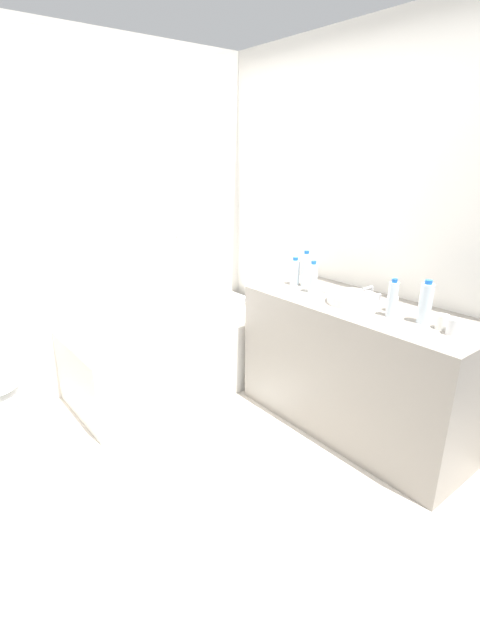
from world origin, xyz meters
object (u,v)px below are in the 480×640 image
at_px(drinking_glass_1, 453,326).
at_px(water_bottle_2, 306,270).
at_px(bathtub, 180,351).
at_px(water_bottle_0, 313,278).
at_px(water_bottle_3, 392,299).
at_px(water_bottle_4, 426,303).
at_px(soap_dish, 330,291).
at_px(sink_basin, 352,299).
at_px(sink_faucet, 370,292).
at_px(drinking_glass_2, 392,304).
at_px(water_bottle_1, 295,272).
at_px(drinking_glass_0, 442,322).
at_px(bath_mat, 222,421).

bearing_deg(drinking_glass_1, water_bottle_2, 86.10).
distance_m(bathtub, water_bottle_0, 1.24).
xyz_separation_m(water_bottle_2, water_bottle_3, (-0.08, -0.75, -0.02)).
relative_size(bathtub, water_bottle_3, 7.49).
xyz_separation_m(water_bottle_4, soap_dish, (0.04, 0.71, -0.10)).
distance_m(sink_basin, water_bottle_3, 0.31).
height_order(water_bottle_0, water_bottle_2, water_bottle_2).
xyz_separation_m(sink_faucet, soap_dish, (-0.12, 0.23, -0.02)).
distance_m(water_bottle_3, drinking_glass_2, 0.12).
height_order(water_bottle_1, soap_dish, water_bottle_1).
height_order(water_bottle_2, drinking_glass_0, water_bottle_2).
distance_m(bathtub, drinking_glass_0, 1.96).
bearing_deg(drinking_glass_0, soap_dish, 86.32).
relative_size(water_bottle_0, water_bottle_4, 0.89).
distance_m(drinking_glass_1, bath_mat, 1.63).
distance_m(sink_faucet, water_bottle_4, 0.51).
bearing_deg(water_bottle_3, water_bottle_1, 86.46).
height_order(water_bottle_4, drinking_glass_1, water_bottle_4).
xyz_separation_m(water_bottle_1, drinking_glass_1, (-0.05, -1.19, -0.05)).
bearing_deg(soap_dish, water_bottle_1, 97.75).
distance_m(water_bottle_0, water_bottle_4, 0.79).
height_order(drinking_glass_2, soap_dish, drinking_glass_2).
xyz_separation_m(bathtub, water_bottle_3, (0.56, -1.47, 0.69)).
relative_size(drinking_glass_0, soap_dish, 0.88).
xyz_separation_m(water_bottle_1, bath_mat, (-0.68, -0.01, -0.97)).
distance_m(sink_basin, water_bottle_4, 0.48).
relative_size(water_bottle_2, soap_dish, 2.83).
relative_size(water_bottle_4, drinking_glass_2, 2.78).
height_order(water_bottle_1, water_bottle_4, water_bottle_4).
xyz_separation_m(sink_faucet, drinking_glass_2, (-0.13, -0.25, 0.01)).
bearing_deg(drinking_glass_0, drinking_glass_2, 81.94).
bearing_deg(soap_dish, bathtub, 124.44).
distance_m(water_bottle_1, drinking_glass_0, 1.12).
bearing_deg(water_bottle_3, drinking_glass_2, 30.16).
height_order(bathtub, sink_faucet, bathtub).
bearing_deg(water_bottle_3, drinking_glass_0, -82.20).
height_order(bathtub, drinking_glass_1, bathtub).
bearing_deg(water_bottle_4, soap_dish, 86.41).
xyz_separation_m(water_bottle_4, drinking_glass_0, (-0.01, -0.11, -0.08)).
distance_m(bathtub, water_bottle_1, 1.12).
bearing_deg(drinking_glass_2, soap_dish, 89.42).
bearing_deg(drinking_glass_1, water_bottle_1, 87.80).
bearing_deg(water_bottle_0, bath_mat, 161.63).
relative_size(water_bottle_1, drinking_glass_0, 2.53).
bearing_deg(bath_mat, drinking_glass_2, -47.37).
bearing_deg(water_bottle_1, sink_faucet, -72.95).
bearing_deg(water_bottle_4, water_bottle_1, 89.80).
height_order(sink_faucet, drinking_glass_2, drinking_glass_2).
xyz_separation_m(sink_basin, sink_faucet, (0.19, -0.00, 0.01)).
xyz_separation_m(sink_faucet, bath_mat, (-0.84, 0.53, -0.91)).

